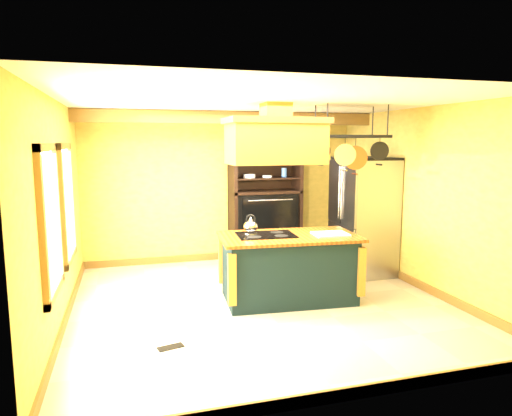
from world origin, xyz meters
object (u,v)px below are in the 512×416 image
range_hood (276,139)px  pot_rack (351,143)px  hutch (264,213)px  refrigerator (363,218)px  kitchen_island (288,267)px

range_hood → pot_rack: same height
range_hood → hutch: bearing=76.7°
refrigerator → hutch: size_ratio=0.84×
range_hood → refrigerator: 2.45m
kitchen_island → hutch: 2.27m
kitchen_island → refrigerator: 1.95m
pot_rack → hutch: (-0.58, 2.21, -1.30)m
kitchen_island → refrigerator: refrigerator is taller
pot_rack → hutch: size_ratio=0.46×
kitchen_island → pot_rack: bearing=4.3°
hutch → range_hood: bearing=-103.3°
refrigerator → kitchen_island: bearing=-150.8°
range_hood → pot_rack: 1.10m
kitchen_island → pot_rack: 1.93m
pot_rack → refrigerator: pot_rack is taller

